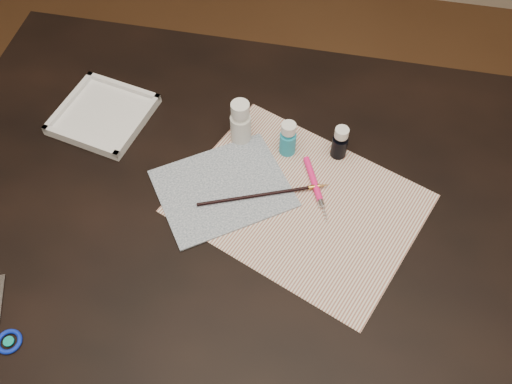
% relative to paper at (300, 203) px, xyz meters
% --- Properties ---
extents(ground, '(3.50, 3.50, 0.02)m').
position_rel_paper_xyz_m(ground, '(-0.08, -0.02, -0.76)').
color(ground, '#422614').
rests_on(ground, ground).
extents(table, '(1.30, 0.90, 0.75)m').
position_rel_paper_xyz_m(table, '(-0.08, -0.02, -0.38)').
color(table, black).
rests_on(table, ground).
extents(paper, '(0.52, 0.46, 0.00)m').
position_rel_paper_xyz_m(paper, '(0.00, 0.00, 0.00)').
color(paper, silver).
rests_on(paper, table).
extents(canvas, '(0.31, 0.29, 0.00)m').
position_rel_paper_xyz_m(canvas, '(-0.15, 0.00, 0.00)').
color(canvas, '#122641').
rests_on(canvas, paper).
extents(paint_bottle_white, '(0.05, 0.05, 0.10)m').
position_rel_paper_xyz_m(paint_bottle_white, '(-0.14, 0.13, 0.05)').
color(paint_bottle_white, silver).
rests_on(paint_bottle_white, table).
extents(paint_bottle_cyan, '(0.04, 0.04, 0.08)m').
position_rel_paper_xyz_m(paint_bottle_cyan, '(-0.04, 0.12, 0.04)').
color(paint_bottle_cyan, '#2197B6').
rests_on(paint_bottle_cyan, table).
extents(paint_bottle_navy, '(0.04, 0.04, 0.08)m').
position_rel_paper_xyz_m(paint_bottle_navy, '(0.06, 0.13, 0.04)').
color(paint_bottle_navy, black).
rests_on(paint_bottle_navy, table).
extents(paintbrush, '(0.24, 0.10, 0.01)m').
position_rel_paper_xyz_m(paintbrush, '(-0.07, 0.00, 0.01)').
color(paintbrush, black).
rests_on(paintbrush, canvas).
extents(craft_knife, '(0.07, 0.14, 0.01)m').
position_rel_paper_xyz_m(craft_knife, '(0.03, 0.03, 0.01)').
color(craft_knife, '#FF1A76').
rests_on(craft_knife, paper).
extents(palette_tray, '(0.21, 0.21, 0.02)m').
position_rel_paper_xyz_m(palette_tray, '(-0.43, 0.13, 0.01)').
color(palette_tray, silver).
rests_on(palette_tray, table).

